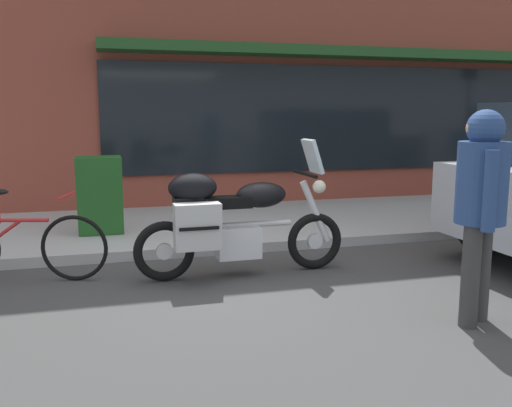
# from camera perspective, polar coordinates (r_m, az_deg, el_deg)

# --- Properties ---
(ground_plane) EXTENTS (80.00, 80.00, 0.00)m
(ground_plane) POSITION_cam_1_polar(r_m,az_deg,el_deg) (5.46, -1.46, -8.15)
(ground_plane) COLOR #3C3C3C
(touring_motorcycle) EXTENTS (2.19, 0.68, 1.38)m
(touring_motorcycle) POSITION_cam_1_polar(r_m,az_deg,el_deg) (5.51, -2.68, -1.62)
(touring_motorcycle) COLOR black
(touring_motorcycle) RESTS_ON ground_plane
(parked_bicycle) EXTENTS (1.66, 0.59, 0.92)m
(parked_bicycle) POSITION_cam_1_polar(r_m,az_deg,el_deg) (5.89, -23.21, -3.94)
(parked_bicycle) COLOR black
(parked_bicycle) RESTS_ON ground_plane
(pedestrian_walking) EXTENTS (0.50, 0.52, 1.67)m
(pedestrian_walking) POSITION_cam_1_polar(r_m,az_deg,el_deg) (4.53, 22.23, 1.05)
(pedestrian_walking) COLOR #343434
(pedestrian_walking) RESTS_ON ground_plane
(sandwich_board_sign) EXTENTS (0.55, 0.42, 0.99)m
(sandwich_board_sign) POSITION_cam_1_polar(r_m,az_deg,el_deg) (7.14, -15.82, 0.74)
(sandwich_board_sign) COLOR #1E511E
(sandwich_board_sign) RESTS_ON sidewalk_curb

